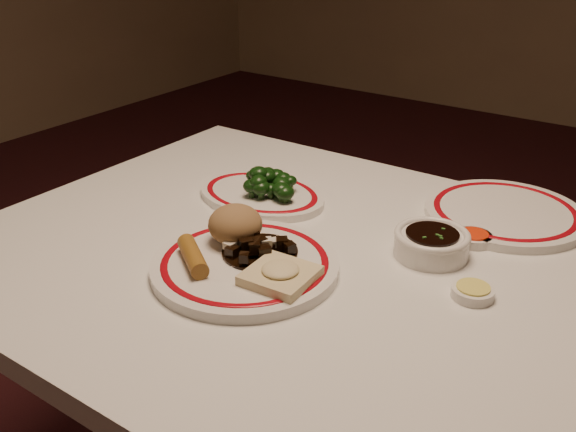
% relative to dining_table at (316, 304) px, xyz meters
% --- Properties ---
extents(dining_table, '(1.20, 0.90, 0.75)m').
position_rel_dining_table_xyz_m(dining_table, '(0.00, 0.00, 0.00)').
color(dining_table, white).
rests_on(dining_table, ground).
extents(main_plate, '(0.35, 0.35, 0.02)m').
position_rel_dining_table_xyz_m(main_plate, '(-0.07, -0.10, 0.10)').
color(main_plate, white).
rests_on(main_plate, dining_table).
extents(rice_mound, '(0.09, 0.09, 0.07)m').
position_rel_dining_table_xyz_m(rice_mound, '(-0.12, -0.06, 0.14)').
color(rice_mound, '#967046').
rests_on(rice_mound, main_plate).
extents(spring_roll, '(0.10, 0.08, 0.03)m').
position_rel_dining_table_xyz_m(spring_roll, '(-0.13, -0.16, 0.12)').
color(spring_roll, olive).
rests_on(spring_roll, main_plate).
extents(fried_wonton, '(0.10, 0.10, 0.03)m').
position_rel_dining_table_xyz_m(fried_wonton, '(0.01, -0.12, 0.12)').
color(fried_wonton, beige).
rests_on(fried_wonton, main_plate).
extents(stirfry_heap, '(0.12, 0.12, 0.03)m').
position_rel_dining_table_xyz_m(stirfry_heap, '(-0.07, -0.07, 0.12)').
color(stirfry_heap, black).
rests_on(stirfry_heap, main_plate).
extents(broccoli_plate, '(0.27, 0.24, 0.02)m').
position_rel_dining_table_xyz_m(broccoli_plate, '(-0.22, 0.14, 0.10)').
color(broccoli_plate, white).
rests_on(broccoli_plate, dining_table).
extents(broccoli_pile, '(0.13, 0.10, 0.05)m').
position_rel_dining_table_xyz_m(broccoli_pile, '(-0.20, 0.14, 0.13)').
color(broccoli_pile, '#23471C').
rests_on(broccoli_pile, broccoli_plate).
extents(soy_bowl, '(0.12, 0.12, 0.04)m').
position_rel_dining_table_xyz_m(soy_bowl, '(0.15, 0.12, 0.11)').
color(soy_bowl, white).
rests_on(soy_bowl, dining_table).
extents(sweet_sour_dish, '(0.06, 0.06, 0.02)m').
position_rel_dining_table_xyz_m(sweet_sour_dish, '(0.19, 0.20, 0.10)').
color(sweet_sour_dish, white).
rests_on(sweet_sour_dish, dining_table).
extents(mustard_dish, '(0.06, 0.06, 0.02)m').
position_rel_dining_table_xyz_m(mustard_dish, '(0.25, 0.03, 0.10)').
color(mustard_dish, white).
rests_on(mustard_dish, dining_table).
extents(far_plate, '(0.36, 0.36, 0.02)m').
position_rel_dining_table_xyz_m(far_plate, '(0.21, 0.33, 0.10)').
color(far_plate, white).
rests_on(far_plate, dining_table).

